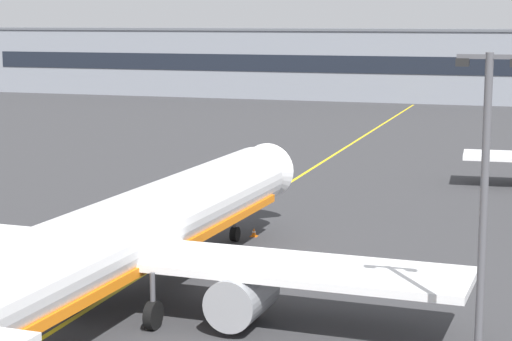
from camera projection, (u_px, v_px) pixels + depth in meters
name	position (u px, v px, depth m)	size (l,w,h in m)	color
taxiway_centreline	(225.00, 223.00, 62.00)	(0.30, 180.00, 0.01)	yellow
airliner_foreground	(119.00, 241.00, 42.90)	(32.14, 41.48, 11.65)	white
apron_lamp_post	(483.00, 222.00, 32.41)	(2.24, 0.90, 12.40)	#515156
safety_cone_by_nose_gear	(254.00, 232.00, 58.19)	(0.44, 0.44, 0.55)	orange
terminal_building	(425.00, 65.00, 152.86)	(160.21, 12.40, 11.85)	gray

